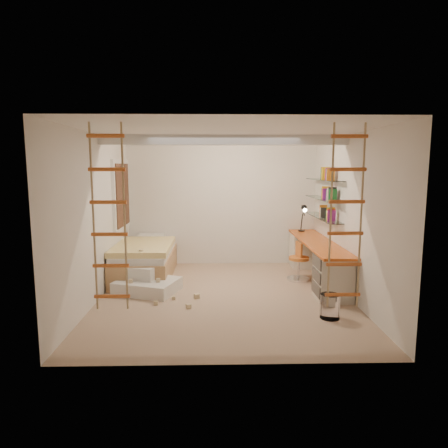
{
  "coord_description": "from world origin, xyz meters",
  "views": [
    {
      "loc": [
        -0.16,
        -6.25,
        2.1
      ],
      "look_at": [
        0.0,
        0.3,
        1.15
      ],
      "focal_mm": 32.0,
      "sensor_mm": 36.0,
      "label": 1
    }
  ],
  "objects_px": {
    "bed": "(145,260)",
    "play_platform": "(146,282)",
    "desk": "(317,259)",
    "swivel_chair": "(299,266)"
  },
  "relations": [
    {
      "from": "bed",
      "to": "play_platform",
      "type": "xyz_separation_m",
      "value": [
        0.16,
        -0.92,
        -0.16
      ]
    },
    {
      "from": "desk",
      "to": "swivel_chair",
      "type": "height_order",
      "value": "desk"
    },
    {
      "from": "bed",
      "to": "swivel_chair",
      "type": "height_order",
      "value": "swivel_chair"
    },
    {
      "from": "swivel_chair",
      "to": "play_platform",
      "type": "distance_m",
      "value": 2.79
    },
    {
      "from": "swivel_chair",
      "to": "play_platform",
      "type": "xyz_separation_m",
      "value": [
        -2.72,
        -0.61,
        -0.1
      ]
    },
    {
      "from": "desk",
      "to": "swivel_chair",
      "type": "distance_m",
      "value": 0.35
    },
    {
      "from": "desk",
      "to": "bed",
      "type": "relative_size",
      "value": 1.4
    },
    {
      "from": "bed",
      "to": "swivel_chair",
      "type": "xyz_separation_m",
      "value": [
        2.88,
        -0.31,
        -0.07
      ]
    },
    {
      "from": "bed",
      "to": "play_platform",
      "type": "bearing_deg",
      "value": -80.15
    },
    {
      "from": "swivel_chair",
      "to": "bed",
      "type": "bearing_deg",
      "value": 173.87
    }
  ]
}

